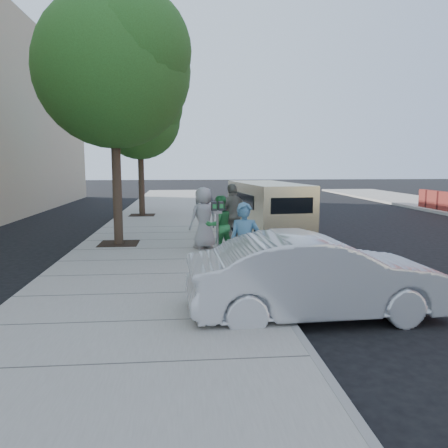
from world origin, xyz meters
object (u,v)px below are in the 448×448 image
(tree_far, at_px, (141,115))
(parking_meter, at_px, (217,218))
(person_officer, at_px, (245,245))
(person_striped_polo, at_px, (233,215))
(person_green_shirt, at_px, (219,225))
(person_gray_shirt, at_px, (204,218))
(van, at_px, (267,209))
(tree_near, at_px, (114,64))
(sedan, at_px, (316,276))

(tree_far, distance_m, parking_meter, 11.19)
(person_officer, height_order, person_striped_polo, person_striped_polo)
(person_green_shirt, bearing_deg, person_gray_shirt, -88.64)
(tree_far, xyz_separation_m, person_officer, (3.21, -12.77, -3.87))
(van, xyz_separation_m, person_striped_polo, (-1.48, -2.43, 0.06))
(person_striped_polo, bearing_deg, person_gray_shirt, -14.57)
(tree_far, bearing_deg, van, -50.47)
(parking_meter, height_order, van, van)
(tree_near, relative_size, person_green_shirt, 4.64)
(tree_far, height_order, sedan, tree_far)
(sedan, xyz_separation_m, person_striped_polo, (-0.80, 5.79, 0.37))
(sedan, bearing_deg, tree_near, 30.11)
(tree_far, height_order, person_striped_polo, tree_far)
(sedan, distance_m, person_gray_shirt, 5.87)
(tree_far, distance_m, sedan, 15.39)
(sedan, height_order, person_gray_shirt, person_gray_shirt)
(parking_meter, xyz_separation_m, person_green_shirt, (0.10, 0.66, -0.29))
(person_green_shirt, bearing_deg, person_striped_polo, -134.44)
(person_officer, relative_size, person_striped_polo, 0.91)
(parking_meter, relative_size, person_officer, 0.88)
(tree_near, height_order, person_green_shirt, tree_near)
(tree_near, distance_m, sedan, 9.21)
(van, xyz_separation_m, sedan, (-0.68, -8.22, -0.31))
(person_officer, height_order, person_gray_shirt, person_gray_shirt)
(tree_far, xyz_separation_m, person_striped_polo, (3.45, -8.41, -3.78))
(tree_far, bearing_deg, person_gray_shirt, -73.34)
(tree_near, bearing_deg, parking_meter, -42.27)
(van, height_order, person_officer, van)
(tree_near, bearing_deg, person_green_shirt, -33.28)
(tree_far, bearing_deg, person_green_shirt, -72.79)
(tree_far, distance_m, person_striped_polo, 9.85)
(van, bearing_deg, parking_meter, -123.20)
(parking_meter, height_order, person_officer, person_officer)
(person_gray_shirt, bearing_deg, person_officer, 69.39)
(tree_near, relative_size, sedan, 1.71)
(person_gray_shirt, bearing_deg, van, -161.48)
(van, height_order, person_green_shirt, van)
(parking_meter, xyz_separation_m, person_gray_shirt, (-0.29, 1.61, -0.20))
(tree_far, height_order, person_green_shirt, tree_far)
(person_officer, bearing_deg, van, 85.05)
(van, relative_size, person_officer, 3.15)
(sedan, relative_size, person_striped_polo, 2.32)
(tree_far, height_order, person_gray_shirt, tree_far)
(tree_near, xyz_separation_m, tree_far, (-0.00, 7.60, -0.66))
(parking_meter, xyz_separation_m, person_officer, (0.35, -2.57, -0.24))
(tree_near, height_order, van, tree_near)
(van, bearing_deg, person_gray_shirt, -139.17)
(tree_far, xyz_separation_m, van, (4.93, -5.98, -3.85))
(person_green_shirt, relative_size, person_striped_polo, 0.85)
(parking_meter, relative_size, sedan, 0.35)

